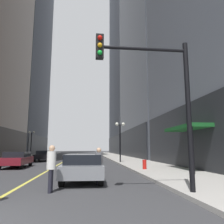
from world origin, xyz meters
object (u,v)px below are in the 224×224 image
at_px(street_lamp_left_far, 31,138).
at_px(street_lamp_right_mid, 120,133).
at_px(car_maroon, 17,159).
at_px(traffic_light_near_right, 159,88).
at_px(pedestrian_in_white_shirt, 51,165).
at_px(car_grey, 83,166).
at_px(fire_hydrant_right, 145,165).
at_px(car_black, 44,155).
at_px(pedestrian_in_grey_suit, 99,163).

bearing_deg(street_lamp_left_far, street_lamp_right_mid, -48.08).
bearing_deg(car_maroon, traffic_light_near_right, -56.10).
bearing_deg(pedestrian_in_white_shirt, street_lamp_right_mid, 72.54).
distance_m(car_grey, fire_hydrant_right, 6.17).
relative_size(car_black, street_lamp_right_mid, 1.02).
height_order(car_black, traffic_light_near_right, traffic_light_near_right).
distance_m(traffic_light_near_right, street_lamp_right_mid, 16.83).
distance_m(car_grey, pedestrian_in_grey_suit, 1.39).
distance_m(pedestrian_in_white_shirt, fire_hydrant_right, 9.01).
xyz_separation_m(pedestrian_in_white_shirt, pedestrian_in_grey_suit, (1.85, 1.56, -0.06)).
bearing_deg(street_lamp_right_mid, car_black, 149.58).
bearing_deg(pedestrian_in_white_shirt, pedestrian_in_grey_suit, 40.03).
distance_m(street_lamp_left_far, street_lamp_right_mid, 19.16).
height_order(pedestrian_in_white_shirt, traffic_light_near_right, traffic_light_near_right).
distance_m(traffic_light_near_right, street_lamp_left_far, 33.20).
height_order(car_maroon, traffic_light_near_right, traffic_light_near_right).
bearing_deg(car_grey, street_lamp_right_mid, 73.70).
distance_m(street_lamp_left_far, fire_hydrant_right, 26.43).
height_order(car_black, fire_hydrant_right, car_black).
distance_m(car_maroon, car_black, 9.52).
distance_m(car_grey, street_lamp_left_far, 28.69).
bearing_deg(street_lamp_left_far, traffic_light_near_right, -69.27).
height_order(street_lamp_left_far, street_lamp_right_mid, same).
bearing_deg(car_black, car_maroon, -92.88).
relative_size(car_black, traffic_light_near_right, 0.80).
bearing_deg(car_black, car_grey, -73.83).
height_order(car_maroon, pedestrian_in_white_shirt, pedestrian_in_white_shirt).
bearing_deg(pedestrian_in_grey_suit, fire_hydrant_right, 57.76).
distance_m(car_maroon, pedestrian_in_grey_suit, 11.75).
bearing_deg(car_maroon, fire_hydrant_right, -22.73).
distance_m(pedestrian_in_white_shirt, street_lamp_left_far, 30.95).
bearing_deg(traffic_light_near_right, street_lamp_right_mid, 86.42).
xyz_separation_m(car_maroon, pedestrian_in_grey_suit, (6.45, -9.82, 0.23)).
height_order(car_grey, traffic_light_near_right, traffic_light_near_right).
bearing_deg(fire_hydrant_right, car_black, 124.80).
relative_size(car_grey, pedestrian_in_white_shirt, 2.60).
height_order(traffic_light_near_right, fire_hydrant_right, traffic_light_near_right).
xyz_separation_m(street_lamp_left_far, fire_hydrant_right, (13.30, -22.66, -2.86)).
distance_m(car_maroon, traffic_light_near_right, 15.45).
height_order(car_maroon, street_lamp_left_far, street_lamp_left_far).
relative_size(car_black, pedestrian_in_grey_suit, 2.75).
xyz_separation_m(pedestrian_in_grey_suit, street_lamp_right_mid, (3.05, 14.03, 2.31)).
relative_size(street_lamp_right_mid, fire_hydrant_right, 5.54).
xyz_separation_m(pedestrian_in_white_shirt, street_lamp_right_mid, (4.90, 15.59, 2.25)).
relative_size(pedestrian_in_white_shirt, traffic_light_near_right, 0.31).
height_order(street_lamp_left_far, fire_hydrant_right, street_lamp_left_far).
relative_size(car_grey, car_black, 1.00).
height_order(car_maroon, pedestrian_in_grey_suit, pedestrian_in_grey_suit).
bearing_deg(traffic_light_near_right, car_black, 109.85).
height_order(car_grey, street_lamp_left_far, street_lamp_left_far).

